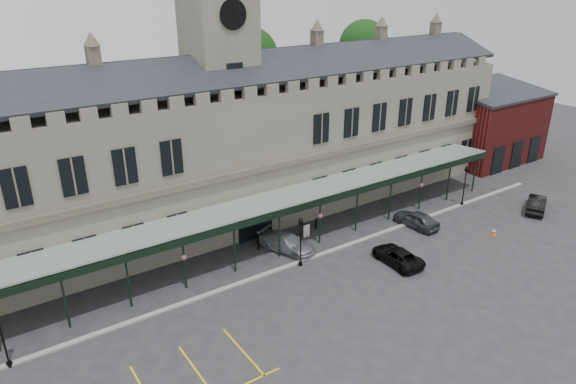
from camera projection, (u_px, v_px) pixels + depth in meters
ground at (337, 300)px, 35.49m from camera, size 140.00×140.00×0.00m
station_building at (225, 151)px, 45.11m from camera, size 60.00×10.36×17.30m
clock_tower at (220, 75)px, 42.59m from camera, size 5.60×5.60×24.80m
canopy at (278, 228)px, 40.25m from camera, size 50.00×4.10×4.30m
brick_annex at (490, 126)px, 61.37m from camera, size 12.40×8.36×9.23m
kerb at (292, 265)px, 39.66m from camera, size 60.00×0.40×0.12m
tree_behind_mid at (249, 57)px, 53.72m from camera, size 6.00×6.00×16.00m
tree_behind_right at (364, 47)px, 62.00m from camera, size 6.00×6.00×16.00m
lamp_post_left at (0, 330)px, 28.45m from camera, size 0.40×0.40×4.28m
lamp_post_mid at (301, 237)px, 38.75m from camera, size 0.39×0.39×4.13m
lamp_post_right at (465, 182)px, 49.15m from camera, size 0.39×0.39×4.15m
traffic_cone at (494, 232)px, 44.19m from camera, size 0.41×0.41×0.65m
sign_board at (307, 231)px, 43.85m from camera, size 0.66×0.10×1.13m
bollard_left at (258, 245)px, 41.83m from camera, size 0.15×0.15×0.86m
bollard_right at (316, 224)px, 45.31m from camera, size 0.17×0.17×0.96m
car_taxi at (287, 243)px, 41.56m from camera, size 3.67×5.36×1.44m
car_van at (397, 256)px, 39.80m from camera, size 2.22×4.56×1.25m
car_right_a at (416, 219)px, 45.61m from camera, size 2.06×4.40×1.46m
car_right_b at (537, 203)px, 48.68m from camera, size 4.73×3.48×1.49m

